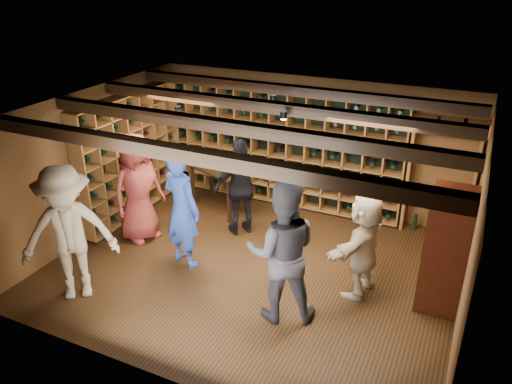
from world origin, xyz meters
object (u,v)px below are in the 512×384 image
at_px(man_grey_suit, 282,252).
at_px(guest_beige, 363,244).
at_px(guest_khaki, 69,234).
at_px(guest_woman_black, 242,187).
at_px(guest_red_floral, 138,188).
at_px(tasting_table, 219,173).
at_px(man_blue_shirt, 182,209).
at_px(display_cabinet, 445,253).

distance_m(man_grey_suit, guest_beige, 1.29).
bearing_deg(guest_beige, guest_khaki, -51.67).
xyz_separation_m(guest_woman_black, guest_beige, (2.31, -0.86, -0.08)).
distance_m(guest_woman_black, guest_khaki, 2.94).
relative_size(guest_red_floral, tasting_table, 1.48).
xyz_separation_m(guest_red_floral, guest_khaki, (0.16, -1.72, 0.06)).
relative_size(man_grey_suit, tasting_table, 1.55).
relative_size(man_blue_shirt, guest_khaki, 0.95).
height_order(display_cabinet, guest_khaki, guest_khaki).
xyz_separation_m(guest_red_floral, guest_beige, (3.80, 0.04, -0.15)).
bearing_deg(man_grey_suit, guest_red_floral, -40.18).
bearing_deg(guest_woman_black, man_grey_suit, 82.92).
bearing_deg(guest_red_floral, guest_beige, -72.07).
relative_size(guest_khaki, tasting_table, 1.57).
bearing_deg(man_blue_shirt, guest_red_floral, -2.35).
height_order(man_grey_suit, guest_red_floral, man_grey_suit).
bearing_deg(display_cabinet, guest_woman_black, 167.50).
xyz_separation_m(guest_red_floral, tasting_table, (0.71, 1.50, -0.18)).
xyz_separation_m(display_cabinet, guest_beige, (-1.06, -0.11, -0.07)).
xyz_separation_m(guest_beige, tasting_table, (-3.08, 1.46, -0.02)).
bearing_deg(tasting_table, guest_red_floral, -95.53).
bearing_deg(man_grey_suit, guest_beige, -153.76).
height_order(guest_woman_black, tasting_table, guest_woman_black).
xyz_separation_m(man_blue_shirt, guest_beige, (2.70, 0.40, -0.16)).
bearing_deg(display_cabinet, guest_beige, -173.97).
height_order(display_cabinet, guest_beige, display_cabinet).
bearing_deg(display_cabinet, tasting_table, 161.94).
bearing_deg(display_cabinet, guest_khaki, -158.22).
bearing_deg(man_blue_shirt, tasting_table, -62.51).
relative_size(man_grey_suit, guest_red_floral, 1.05).
bearing_deg(guest_khaki, display_cabinet, -17.63).
height_order(man_blue_shirt, guest_beige, man_blue_shirt).
distance_m(display_cabinet, guest_beige, 1.06).
bearing_deg(man_blue_shirt, display_cabinet, -156.41).
relative_size(guest_red_floral, guest_woman_black, 1.09).
relative_size(guest_woman_black, tasting_table, 1.36).
distance_m(guest_red_floral, guest_khaki, 1.73).
relative_size(display_cabinet, tasting_table, 1.38).
bearing_deg(guest_khaki, man_blue_shirt, 16.10).
bearing_deg(man_blue_shirt, man_grey_suit, 179.13).
xyz_separation_m(man_blue_shirt, guest_red_floral, (-1.10, 0.36, -0.01)).
relative_size(guest_woman_black, guest_beige, 1.10).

